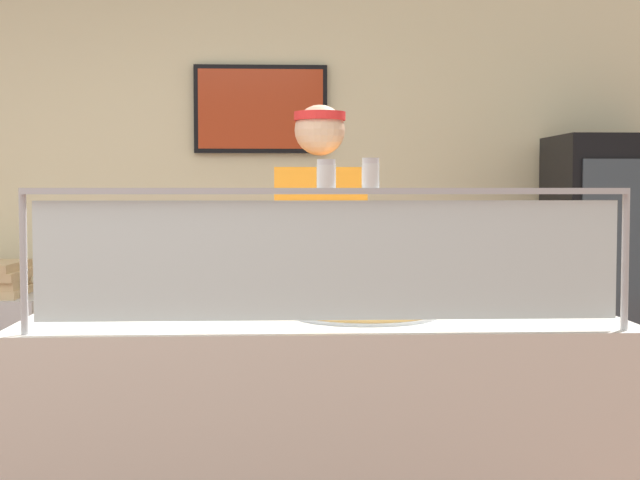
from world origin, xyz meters
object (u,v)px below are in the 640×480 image
worker_figure (321,286)px  drink_fridge (614,290)px  pepper_flake_shaker (371,175)px  pizza_server (356,307)px  parmesan_shaker (326,175)px  pizza_tray (365,312)px

worker_figure → drink_fridge: size_ratio=1.03×
pepper_flake_shaker → pizza_server: bearing=92.8°
parmesan_shaker → pizza_tray: bearing=65.8°
pizza_tray → drink_fridge: drink_fridge is taller
pizza_server → worker_figure: bearing=96.7°
parmesan_shaker → drink_fridge: 2.77m
parmesan_shaker → pepper_flake_shaker: size_ratio=0.95×
pizza_server → pepper_flake_shaker: bearing=-90.2°
worker_figure → pizza_server: bearing=-80.3°
pizza_server → pepper_flake_shaker: (0.02, -0.34, 0.47)m
drink_fridge → pizza_tray: bearing=-131.8°
pizza_server → drink_fridge: size_ratio=0.16×
pizza_tray → worker_figure: 0.57m
pizza_tray → pepper_flake_shaker: (-0.02, -0.36, 0.49)m
pepper_flake_shaker → worker_figure: bearing=97.1°
pizza_tray → drink_fridge: size_ratio=0.31×
pizza_tray → parmesan_shaker: (-0.16, -0.36, 0.49)m
pizza_server → pepper_flake_shaker: size_ratio=2.92×
pizza_server → parmesan_shaker: (-0.12, -0.34, 0.47)m
pizza_server → parmesan_shaker: 0.59m
pizza_server → drink_fridge: bearing=44.9°
pepper_flake_shaker → worker_figure: worker_figure is taller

